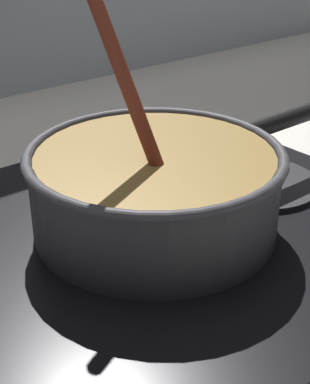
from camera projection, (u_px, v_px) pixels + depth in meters
hob_plate at (155, 232)px, 0.62m from camera, size 0.56×0.48×0.01m
burner_ring at (155, 224)px, 0.61m from camera, size 0.20×0.20×0.01m
spare_burner at (258, 182)px, 0.70m from camera, size 0.15×0.15×0.01m
cooking_pan at (156, 187)px, 0.59m from camera, size 0.42×0.26×0.29m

